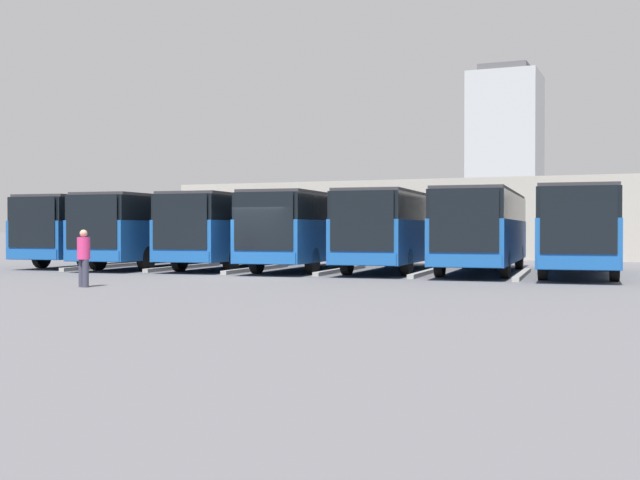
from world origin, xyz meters
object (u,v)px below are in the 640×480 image
Objects in this scene: pedestrian at (84,256)px; bus_1 at (483,228)px; bus_3 at (313,228)px; bus_6 at (108,228)px; bus_5 at (163,228)px; bus_0 at (578,227)px; bus_2 at (397,228)px; bus_4 at (240,228)px.

bus_1 is at bearing -106.15° from pedestrian.
bus_3 is 10.73m from bus_6.
bus_6 is at bearing -34.09° from pedestrian.
bus_1 reaches higher than pedestrian.
bus_0 is at bearing 177.06° from bus_5.
bus_1 is (3.57, -0.19, 0.00)m from bus_0.
bus_2 is (7.15, -0.30, 0.00)m from bus_0.
bus_2 and bus_5 have the same top height.
bus_2 is at bearing -178.45° from bus_3.
bus_2 reaches higher than pedestrian.
bus_4 and bus_6 have the same top height.
bus_4 is 3.63m from bus_5.
bus_5 is 3.64m from bus_6.
bus_1 is at bearing 176.00° from bus_4.
bus_1 and bus_5 have the same top height.
bus_5 is 12.61m from pedestrian.
bus_5 is (7.15, 0.52, 0.00)m from bus_3.
bus_3 is (7.15, 0.29, 0.00)m from bus_1.
bus_2 is 13.74m from pedestrian.
bus_0 is 1.00× the size of bus_4.
bus_4 is at bearing -6.82° from bus_3.
bus_1 is 1.00× the size of bus_5.
bus_5 is at bearing -2.94° from bus_0.
bus_4 is at bearing -62.49° from pedestrian.
bus_2 is at bearing -6.77° from bus_1.
bus_0 is 17.89m from bus_5.
bus_0 is at bearing 172.65° from bus_2.
bus_0 is at bearing 174.94° from bus_6.
bus_0 is 21.45m from bus_6.
bus_0 is 6.71× the size of pedestrian.
bus_0 is 1.00× the size of bus_2.
bus_3 is at bearing 173.18° from bus_4.
pedestrian is at bearing 91.76° from bus_4.
bus_1 and bus_4 have the same top height.
bus_3 is 1.00× the size of bus_4.
bus_0 is 1.00× the size of bus_3.
bus_2 and bus_4 have the same top height.
bus_6 is (7.15, -0.03, 0.00)m from bus_4.
bus_1 is 1.00× the size of bus_2.
bus_1 is 10.73m from bus_4.
bus_0 and bus_2 have the same top height.
bus_1 is at bearing 175.52° from bus_6.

